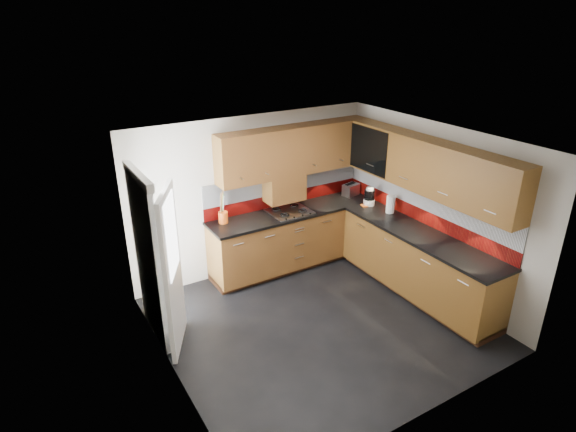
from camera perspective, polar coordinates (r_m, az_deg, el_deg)
room at (r=5.67m, az=4.06°, el=-0.21°), size 4.00×3.80×2.64m
base_cabinets at (r=7.23m, az=7.53°, el=-4.23°), size 2.70×3.20×0.95m
countertop at (r=7.00m, az=7.71°, el=-0.80°), size 2.72×3.22×0.04m
backsplash at (r=7.18m, az=8.13°, el=2.31°), size 2.70×3.20×0.54m
upper_cabinets at (r=6.85m, az=8.89°, el=6.77°), size 2.50×3.20×0.72m
extractor_hood at (r=7.26m, az=-0.46°, el=3.36°), size 0.60×0.33×0.40m
glass_cabinet at (r=7.35m, az=10.40°, el=8.03°), size 0.32×0.80×0.66m
back_door at (r=5.81m, az=-15.12°, el=-5.53°), size 0.42×1.19×2.04m
gas_hob at (r=7.24m, az=0.22°, el=0.56°), size 0.61×0.53×0.05m
utensil_pot at (r=6.92m, az=-7.71°, el=-0.01°), size 0.13×0.13×0.48m
toaster at (r=7.96m, az=7.46°, el=3.12°), size 0.30×0.23×0.20m
food_processor at (r=7.58m, az=9.63°, el=2.22°), size 0.17×0.17×0.29m
paper_towel at (r=7.35m, az=12.06°, el=1.36°), size 0.17×0.17×0.27m
orange_cloth at (r=7.58m, az=9.18°, el=1.26°), size 0.16×0.14×0.01m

